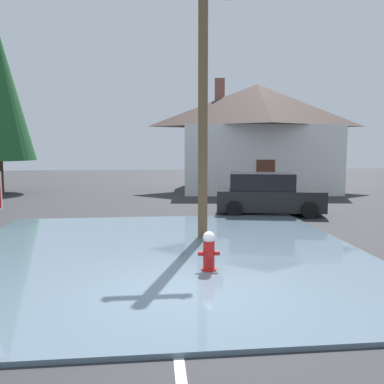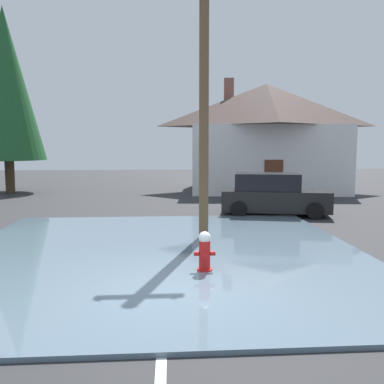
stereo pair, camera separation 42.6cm
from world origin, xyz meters
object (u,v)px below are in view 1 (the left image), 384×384
(utility_pole, at_px, (203,105))
(house, at_px, (256,136))
(parked_car, at_px, (268,195))
(fire_hydrant, at_px, (209,253))

(utility_pole, xyz_separation_m, house, (5.12, 13.40, -0.61))
(house, bearing_deg, utility_pole, -110.93)
(utility_pole, relative_size, parked_car, 1.69)
(fire_hydrant, bearing_deg, house, 72.04)
(utility_pole, bearing_deg, parked_car, 52.83)
(fire_hydrant, distance_m, parked_car, 8.41)
(parked_car, bearing_deg, utility_pole, -127.17)
(fire_hydrant, height_order, utility_pole, utility_pole)
(fire_hydrant, xyz_separation_m, parked_car, (3.54, 7.63, 0.33))
(utility_pole, xyz_separation_m, parked_car, (3.22, 4.25, -3.16))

